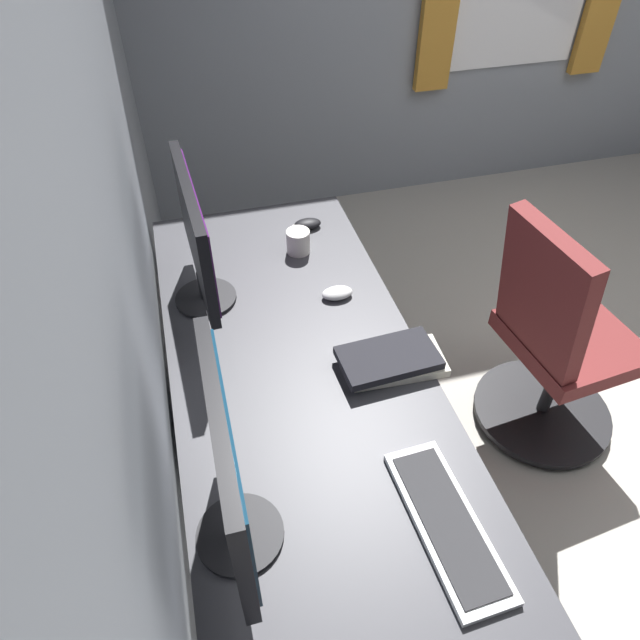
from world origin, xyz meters
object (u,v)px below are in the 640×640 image
object	(u,v)px
monitor_primary	(229,471)
mouse_spare	(308,224)
mouse_main	(337,293)
drawer_pedestal	(295,448)
monitor_secondary	(196,237)
keyboard_main	(447,523)
coffee_mug	(298,241)
book_stack_near	(392,360)
office_chair	(554,346)

from	to	relation	value
monitor_primary	mouse_spare	size ratio (longest dim) A/B	4.53
monitor_primary	mouse_main	world-z (taller)	monitor_primary
drawer_pedestal	mouse_spare	bearing A→B (deg)	-18.01
monitor_secondary	keyboard_main	distance (m)	1.06
coffee_mug	book_stack_near	bearing A→B (deg)	-168.36
drawer_pedestal	mouse_main	distance (m)	0.54
mouse_main	coffee_mug	world-z (taller)	coffee_mug
monitor_primary	mouse_main	size ratio (longest dim) A/B	4.53
monitor_primary	monitor_secondary	distance (m)	0.84
office_chair	monitor_secondary	bearing A→B (deg)	77.14
mouse_main	office_chair	xyz separation A→B (m)	(-0.17, -0.79, -0.29)
mouse_main	office_chair	distance (m)	0.86
monitor_primary	office_chair	bearing A→B (deg)	-65.39
drawer_pedestal	coffee_mug	world-z (taller)	coffee_mug
mouse_spare	office_chair	xyz separation A→B (m)	(-0.59, -0.78, -0.29)
monitor_secondary	mouse_spare	bearing A→B (deg)	-53.16
keyboard_main	coffee_mug	bearing A→B (deg)	4.00
drawer_pedestal	monitor_secondary	bearing A→B (deg)	26.88
drawer_pedestal	office_chair	distance (m)	1.03
book_stack_near	mouse_spare	bearing A→B (deg)	4.40
coffee_mug	office_chair	distance (m)	1.02
drawer_pedestal	coffee_mug	bearing A→B (deg)	-15.63
keyboard_main	mouse_spare	size ratio (longest dim) A/B	4.09
monitor_primary	monitor_secondary	size ratio (longest dim) A/B	0.86
monitor_secondary	book_stack_near	bearing A→B (deg)	-132.41
office_chair	drawer_pedestal	bearing A→B (deg)	96.21
office_chair	keyboard_main	bearing A→B (deg)	130.64
mouse_main	coffee_mug	size ratio (longest dim) A/B	0.83
drawer_pedestal	keyboard_main	bearing A→B (deg)	-156.84
mouse_main	monitor_primary	bearing A→B (deg)	148.98
book_stack_near	monitor_secondary	bearing A→B (deg)	47.59
monitor_secondary	monitor_primary	bearing A→B (deg)	178.24
monitor_secondary	drawer_pedestal	bearing A→B (deg)	-153.12
monitor_secondary	book_stack_near	world-z (taller)	monitor_secondary
drawer_pedestal	mouse_spare	distance (m)	0.84
drawer_pedestal	monitor_primary	distance (m)	0.82
coffee_mug	mouse_spare	bearing A→B (deg)	-27.24
keyboard_main	office_chair	size ratio (longest dim) A/B	0.44
book_stack_near	office_chair	world-z (taller)	office_chair
drawer_pedestal	office_chair	world-z (taller)	office_chair
keyboard_main	mouse_main	size ratio (longest dim) A/B	4.09
office_chair	book_stack_near	bearing A→B (deg)	102.84
monitor_secondary	mouse_main	size ratio (longest dim) A/B	5.25
monitor_primary	book_stack_near	world-z (taller)	monitor_primary
monitor_secondary	coffee_mug	xyz separation A→B (m)	(0.18, -0.35, -0.21)
book_stack_near	keyboard_main	bearing A→B (deg)	174.30
book_stack_near	office_chair	size ratio (longest dim) A/B	0.32
monitor_secondary	coffee_mug	bearing A→B (deg)	-62.82
mouse_main	monitor_secondary	bearing A→B (deg)	76.33
drawer_pedestal	keyboard_main	size ratio (longest dim) A/B	1.63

